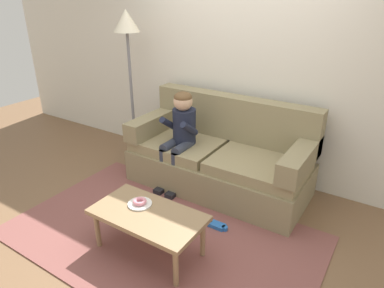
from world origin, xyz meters
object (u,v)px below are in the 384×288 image
Objects in this scene: toy_controller at (217,226)px; floor_lamp at (128,39)px; donut at (140,201)px; person_child at (180,131)px; coffee_table at (148,217)px; couch at (220,158)px.

floor_lamp reaches higher than toy_controller.
donut reaches higher than toy_controller.
person_child is 0.58× the size of floor_lamp.
coffee_table is 0.87× the size of person_child.
coffee_table is (0.03, -1.32, 0.00)m from couch.
person_child is (-0.43, 1.11, 0.31)m from coffee_table.
donut is 2.15m from floor_lamp.
floor_lamp is at bearing 132.98° from donut.
toy_controller is (0.37, -0.72, -0.33)m from couch.
toy_controller is (0.48, 0.54, -0.41)m from donut.
donut is at bearing -74.50° from person_child.
person_child is 9.18× the size of donut.
couch is 0.88m from toy_controller.
coffee_table is at bearing -23.57° from donut.
coffee_table is 4.24× the size of toy_controller.
donut is at bearing -95.02° from couch.
donut reaches higher than coffee_table.
floor_lamp is (-1.73, 0.81, 1.53)m from toy_controller.
floor_lamp is at bearing 160.96° from toy_controller.
couch is 1.81× the size of person_child.
couch is 16.64× the size of donut.
coffee_table is 2.31m from floor_lamp.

